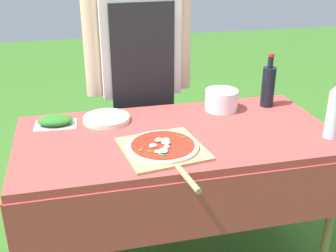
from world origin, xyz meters
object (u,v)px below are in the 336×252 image
Objects in this scene: prep_table at (176,149)px; oil_bottle at (268,85)px; mixing_tub at (221,100)px; plate_stack at (107,119)px; pizza_on_peel at (163,148)px; person_cook at (139,67)px; herb_container at (55,121)px; water_bottle at (334,111)px.

oil_bottle reaches higher than prep_table.
mixing_tub is 0.75× the size of plate_stack.
pizza_on_peel is 0.57m from mixing_tub.
person_cook reaches higher than prep_table.
prep_table is 6.37× the size of plate_stack.
herb_container is (-0.55, 0.22, 0.11)m from prep_table.
pizza_on_peel is 0.78m from oil_bottle.
person_cook reaches higher than oil_bottle.
herb_container is (-1.12, -0.01, -0.09)m from oil_bottle.
prep_table is 7.12× the size of herb_container.
water_bottle is 1.56× the size of mixing_tub.
prep_table is 0.39m from plate_stack.
water_bottle reaches higher than prep_table.
mixing_tub is at bearing 179.46° from oil_bottle.
mixing_tub is (0.85, 0.02, 0.03)m from herb_container.
herb_container is 0.25m from plate_stack.
oil_bottle is 0.88m from plate_stack.
herb_container is (-1.22, 0.42, -0.11)m from water_bottle.
person_cook is 5.64× the size of oil_bottle.
oil_bottle reaches higher than herb_container.
pizza_on_peel is 2.02× the size of water_bottle.
herb_container is at bearing 158.32° from prep_table.
herb_container is 0.86m from mixing_tub.
prep_table is at bearing 50.90° from pizza_on_peel.
herb_container is at bearing 179.76° from plate_stack.
mixing_tub is 0.61m from plate_stack.
herb_container is 1.20× the size of mixing_tub.
prep_table is 0.91× the size of person_cook.
pizza_on_peel is at bearing 84.92° from person_cook.
person_cook is at bearing 133.41° from water_bottle.
mixing_tub is (-0.26, 0.00, -0.06)m from oil_bottle.
water_bottle is 1.30m from herb_container.
water_bottle is at bearing -11.02° from pizza_on_peel.
oil_bottle is (0.64, -0.35, -0.05)m from person_cook.
person_cook is 7.01× the size of plate_stack.
prep_table is at bearing -157.76° from oil_bottle.
oil_bottle is at bearing 104.08° from water_bottle.
mixing_tub is at bearing 36.47° from pizza_on_peel.
prep_table is 5.44× the size of water_bottle.
pizza_on_peel is 0.59m from herb_container.
plate_stack is (-0.30, 0.22, 0.10)m from prep_table.
pizza_on_peel reaches higher than prep_table.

